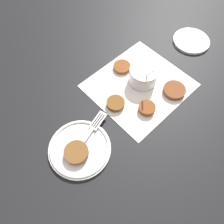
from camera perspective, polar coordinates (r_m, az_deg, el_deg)
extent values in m
plane|color=black|center=(0.83, 8.92, 6.17)|extent=(4.00, 4.00, 0.00)
cube|color=white|center=(0.83, 7.12, 6.99)|extent=(0.34, 0.32, 0.00)
cylinder|color=silver|center=(0.82, 8.14, 9.52)|extent=(0.10, 0.10, 0.06)
cylinder|color=orange|center=(0.83, 8.04, 9.01)|extent=(0.09, 0.09, 0.03)
cone|color=silver|center=(0.78, 5.88, 8.62)|extent=(0.02, 0.02, 0.02)
cylinder|color=silver|center=(0.78, 9.37, 9.71)|extent=(0.03, 0.06, 0.10)
cylinder|color=brown|center=(0.83, 15.95, 5.48)|extent=(0.08, 0.08, 0.02)
cylinder|color=brown|center=(0.87, 2.61, 11.70)|extent=(0.07, 0.07, 0.01)
cylinder|color=brown|center=(0.77, 0.94, 2.28)|extent=(0.06, 0.06, 0.02)
cylinder|color=brown|center=(0.77, 9.10, 1.01)|extent=(0.06, 0.06, 0.02)
cylinder|color=silver|center=(0.71, -8.40, -9.50)|extent=(0.20, 0.20, 0.01)
torus|color=silver|center=(0.71, -8.47, -9.30)|extent=(0.19, 0.19, 0.01)
cylinder|color=brown|center=(0.69, -9.32, -10.36)|extent=(0.08, 0.08, 0.02)
cube|color=silver|center=(0.70, -7.86, -8.07)|extent=(0.12, 0.04, 0.00)
cube|color=silver|center=(0.73, -3.65, -2.24)|extent=(0.08, 0.05, 0.00)
cube|color=black|center=(0.73, -3.18, -2.42)|extent=(0.06, 0.02, 0.00)
cube|color=black|center=(0.73, -3.66, -2.16)|extent=(0.06, 0.02, 0.00)
cube|color=black|center=(0.73, -4.13, -1.90)|extent=(0.06, 0.02, 0.00)
cylinder|color=silver|center=(1.04, 20.00, 17.06)|extent=(0.15, 0.15, 0.01)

